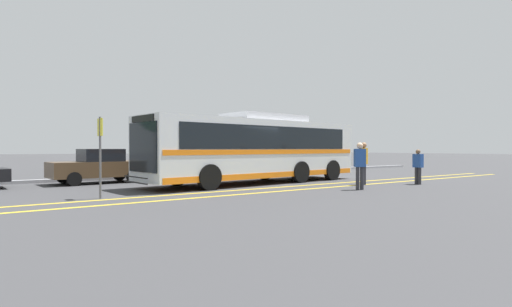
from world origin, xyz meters
name	(u,v)px	position (x,y,z in m)	size (l,w,h in m)	color
ground_plane	(242,184)	(0.00, 0.00, 0.00)	(220.00, 220.00, 0.00)	#38383A
lane_strip_0	(286,187)	(0.94, -1.96, 0.00)	(0.20, 31.07, 0.01)	gold
lane_strip_1	(306,189)	(0.94, -3.17, 0.00)	(0.20, 31.07, 0.01)	gold
curb_strip	(198,175)	(0.94, 6.14, 0.07)	(39.07, 0.36, 0.15)	#99999E
transit_bus	(256,148)	(0.95, 0.25, 1.63)	(11.55, 3.67, 3.18)	silver
parked_car_1	(99,166)	(-4.99, 4.39, 0.78)	(4.29, 2.14, 1.57)	#4C3823
parked_car_2	(204,163)	(0.52, 4.53, 0.78)	(4.69, 2.19, 1.57)	maroon
pedestrian_0	(364,160)	(4.28, -3.22, 1.07)	(0.47, 0.35, 1.86)	#2D2D33
pedestrian_1	(360,163)	(2.48, -4.52, 1.05)	(0.47, 0.40, 1.82)	#2D2D33
pedestrian_2	(418,165)	(6.43, -4.46, 0.87)	(0.25, 0.44, 1.55)	#2D2D33
bus_stop_sign	(100,147)	(-6.40, -1.55, 1.64)	(0.07, 0.40, 2.61)	#59595E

